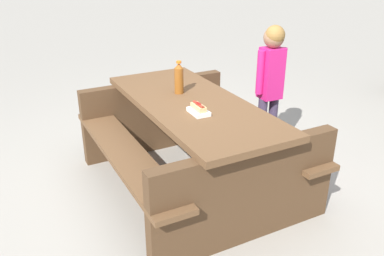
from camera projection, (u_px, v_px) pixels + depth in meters
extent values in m
plane|color=gray|center=(192.00, 184.00, 3.48)|extent=(30.00, 30.00, 0.00)
cube|color=brown|center=(192.00, 104.00, 3.18)|extent=(1.91, 1.07, 0.05)
cube|color=brown|center=(250.00, 126.00, 3.54)|extent=(1.82, 0.59, 0.04)
cube|color=brown|center=(126.00, 154.00, 3.07)|extent=(1.82, 0.59, 0.04)
cube|color=#4D3520|center=(247.00, 195.00, 2.70)|extent=(0.35, 1.40, 0.70)
cube|color=#4D3520|center=(155.00, 115.00, 3.97)|extent=(0.35, 1.40, 0.70)
cylinder|color=brown|center=(179.00, 81.00, 3.31)|extent=(0.07, 0.07, 0.21)
cone|color=brown|center=(179.00, 66.00, 3.26)|extent=(0.07, 0.07, 0.04)
cylinder|color=orange|center=(179.00, 62.00, 3.25)|extent=(0.04, 0.04, 0.02)
cube|color=white|center=(199.00, 112.00, 2.94)|extent=(0.19, 0.14, 0.03)
cube|color=#D8B272|center=(199.00, 107.00, 2.93)|extent=(0.16, 0.08, 0.04)
cylinder|color=maroon|center=(199.00, 105.00, 2.92)|extent=(0.14, 0.05, 0.03)
ellipsoid|color=maroon|center=(199.00, 103.00, 2.91)|extent=(0.07, 0.03, 0.01)
cylinder|color=#3F334C|center=(261.00, 126.00, 3.92)|extent=(0.09, 0.09, 0.55)
cylinder|color=#3F334C|center=(272.00, 124.00, 3.97)|extent=(0.09, 0.09, 0.55)
cube|color=#D11E72|center=(271.00, 73.00, 3.73)|extent=(0.19, 0.21, 0.47)
cylinder|color=#D11E72|center=(260.00, 72.00, 3.68)|extent=(0.07, 0.07, 0.40)
cylinder|color=#D11E72|center=(282.00, 69.00, 3.77)|extent=(0.07, 0.07, 0.40)
sphere|color=#997051|center=(274.00, 37.00, 3.60)|extent=(0.18, 0.18, 0.18)
sphere|color=olive|center=(275.00, 35.00, 3.58)|extent=(0.18, 0.18, 0.18)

